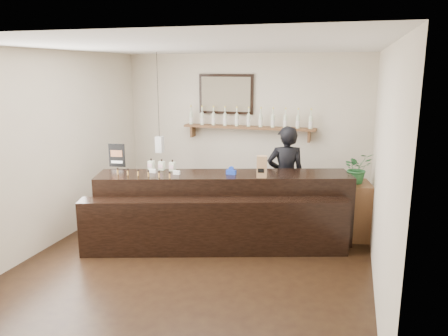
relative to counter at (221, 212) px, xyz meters
name	(u,v)px	position (x,y,z in m)	size (l,w,h in m)	color
ground	(201,257)	(-0.13, -0.56, -0.48)	(5.00, 5.00, 0.00)	black
room_shell	(199,135)	(-0.13, -0.56, 1.22)	(5.00, 5.00, 5.00)	beige
back_wall_decor	(235,113)	(-0.28, 1.81, 1.27)	(2.66, 0.96, 1.69)	brown
counter	(221,212)	(0.00, 0.00, 0.00)	(3.72, 2.05, 1.20)	black
promo_sign	(117,155)	(-1.73, 0.11, 0.73)	(0.26, 0.05, 0.36)	black
paper_bag	(262,167)	(0.58, 0.07, 0.70)	(0.16, 0.13, 0.31)	#8C6443
tape_dispenser	(231,171)	(0.12, 0.12, 0.59)	(0.15, 0.06, 0.12)	#1A3BB7
side_cabinet	(354,210)	(1.87, 0.82, -0.06)	(0.54, 0.66, 0.86)	brown
potted_plant	(357,168)	(1.87, 0.82, 0.60)	(0.42, 0.36, 0.46)	#276331
shopkeeper	(286,171)	(0.78, 0.99, 0.45)	(0.68, 0.45, 1.88)	black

